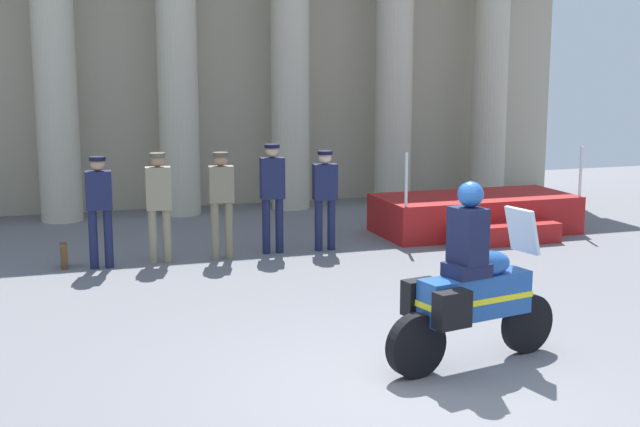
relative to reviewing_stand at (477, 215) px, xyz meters
name	(u,v)px	position (x,y,z in m)	size (l,w,h in m)	color
ground_plane	(420,391)	(-4.17, -6.57, -0.33)	(28.00, 28.00, 0.00)	slate
colonnade_backdrop	(172,37)	(-4.73, 4.15, 3.22)	(18.07, 1.64, 7.00)	#B6AB91
reviewing_stand	(477,215)	(0.00, 0.00, 0.00)	(3.54, 2.14, 1.58)	#A51919
officer_in_row_0	(99,203)	(-6.62, -0.61, 0.67)	(0.40, 0.26, 1.68)	#191E42
officer_in_row_1	(159,198)	(-5.73, -0.48, 0.67)	(0.40, 0.26, 1.69)	gray
officer_in_row_2	(221,196)	(-4.78, -0.59, 0.67)	(0.40, 0.26, 1.68)	#7A7056
officer_in_row_3	(272,189)	(-3.92, -0.43, 0.72)	(0.40, 0.26, 1.77)	#191E42
officer_in_row_4	(325,192)	(-3.05, -0.49, 0.64)	(0.40, 0.26, 1.64)	#191E42
motorcycle_with_rider	(470,290)	(-3.40, -6.08, 0.47)	(2.07, 0.81, 1.90)	black
briefcase_on_ground	(64,256)	(-7.16, -0.39, -0.15)	(0.10, 0.32, 0.36)	brown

